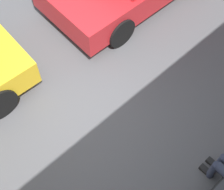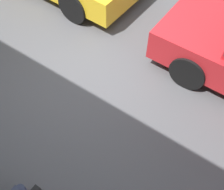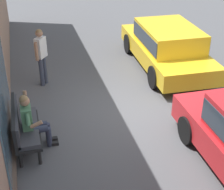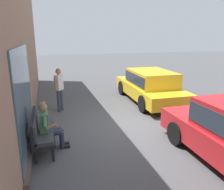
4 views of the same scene
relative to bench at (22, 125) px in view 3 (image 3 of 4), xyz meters
name	(u,v)px [view 3 (image 3 of 4)]	position (x,y,z in m)	size (l,w,h in m)	color
ground_plane	(135,110)	(0.81, -2.90, -0.55)	(60.00, 60.00, 0.00)	#4C4C4F
bench	(22,125)	(0.00, 0.00, 0.00)	(1.60, 0.55, 0.98)	black
person_on_phone	(32,120)	(-0.06, -0.22, 0.14)	(0.73, 0.74, 1.31)	#2D3347
parked_car_mid	(167,45)	(3.19, -4.75, 0.25)	(4.66, 2.07, 1.44)	gold
pedestrian_standing	(41,53)	(2.98, -0.70, 0.48)	(0.46, 0.37, 1.73)	#383D4C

